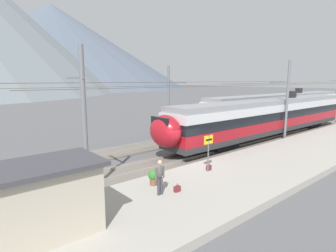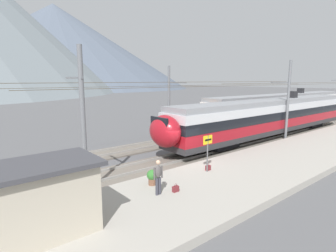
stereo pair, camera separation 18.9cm
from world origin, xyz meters
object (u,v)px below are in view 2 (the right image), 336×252
at_px(catenary_mast_west, 82,119).
at_px(handbag_beside_passenger, 176,189).
at_px(handbag_near_sign, 208,168).
at_px(platform_shelter, 37,200).
at_px(catenary_mast_far_side, 170,100).
at_px(platform_sign, 208,145).
at_px(train_near_platform, 269,116).
at_px(potted_plant_platform_edge, 152,176).
at_px(train_far_track, 282,106).
at_px(catenary_mast_mid, 287,99).
at_px(passenger_walking, 158,175).

xyz_separation_m(catenary_mast_west, handbag_beside_passenger, (3.16, -3.30, -3.35)).
xyz_separation_m(handbag_near_sign, platform_shelter, (-9.74, -0.98, 1.16)).
height_order(catenary_mast_far_side, handbag_near_sign, catenary_mast_far_side).
distance_m(catenary_mast_far_side, platform_sign, 12.38).
bearing_deg(catenary_mast_far_side, train_near_platform, -43.99).
bearing_deg(potted_plant_platform_edge, handbag_beside_passenger, -76.11).
relative_size(platform_sign, platform_shelter, 0.53).
xyz_separation_m(train_far_track, platform_sign, (-24.40, -8.48, -0.24)).
bearing_deg(handbag_near_sign, platform_shelter, -174.25).
height_order(catenary_mast_west, platform_sign, catenary_mast_west).
distance_m(handbag_beside_passenger, potted_plant_platform_edge, 1.51).
bearing_deg(catenary_mast_far_side, train_far_track, -6.70).
height_order(train_near_platform, potted_plant_platform_edge, train_near_platform).
xyz_separation_m(catenary_mast_west, catenary_mast_mid, (19.92, -0.00, 0.05)).
bearing_deg(catenary_mast_mid, handbag_beside_passenger, -168.88).
bearing_deg(passenger_walking, train_near_platform, 14.86).
bearing_deg(train_far_track, platform_sign, -160.83).
xyz_separation_m(catenary_mast_mid, potted_plant_platform_edge, (-17.12, -1.86, -3.08)).
relative_size(potted_plant_platform_edge, platform_shelter, 0.19).
xyz_separation_m(train_far_track, catenary_mast_far_side, (-18.32, 2.15, 1.55)).
distance_m(catenary_mast_west, platform_sign, 7.17).
xyz_separation_m(platform_sign, passenger_walking, (-4.23, -0.77, -0.66)).
distance_m(catenary_mast_far_side, platform_shelter, 19.49).
height_order(catenary_mast_mid, passenger_walking, catenary_mast_mid).
height_order(handbag_near_sign, potted_plant_platform_edge, potted_plant_platform_edge).
distance_m(handbag_beside_passenger, handbag_near_sign, 3.78).
distance_m(platform_sign, handbag_beside_passenger, 3.83).
relative_size(catenary_mast_west, catenary_mast_far_side, 1.00).
xyz_separation_m(catenary_mast_west, handbag_near_sign, (6.76, -2.14, -3.34)).
bearing_deg(potted_plant_platform_edge, platform_shelter, -167.74).
relative_size(platform_sign, potted_plant_platform_edge, 2.71).
relative_size(catenary_mast_far_side, passenger_walking, 26.80).
xyz_separation_m(handbag_beside_passenger, handbag_near_sign, (3.60, 1.16, 0.01)).
distance_m(train_far_track, handbag_near_sign, 25.64).
height_order(train_near_platform, passenger_walking, train_near_platform).
height_order(catenary_mast_mid, platform_sign, catenary_mast_mid).
distance_m(catenary_mast_west, catenary_mast_mid, 19.92).
bearing_deg(catenary_mast_far_side, platform_sign, -119.73).
bearing_deg(train_near_platform, handbag_near_sign, -163.94).
relative_size(train_near_platform, train_far_track, 0.87).
relative_size(passenger_walking, handbag_near_sign, 3.91).
bearing_deg(handbag_near_sign, passenger_walking, -168.70).
relative_size(train_near_platform, potted_plant_platform_edge, 34.77).
relative_size(platform_sign, passenger_walking, 1.29).
bearing_deg(platform_shelter, handbag_beside_passenger, -1.68).
distance_m(train_near_platform, handbag_beside_passenger, 17.30).
height_order(train_far_track, passenger_walking, train_far_track).
height_order(train_far_track, potted_plant_platform_edge, train_far_track).
height_order(catenary_mast_west, potted_plant_platform_edge, catenary_mast_west).
relative_size(train_near_platform, passenger_walking, 16.56).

